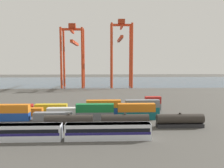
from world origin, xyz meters
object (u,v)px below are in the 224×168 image
object	(u,v)px
shipping_container_2	(53,116)
shipping_container_0	(10,117)
shipping_container_16	(119,107)
gantry_crane_west	(73,49)
freight_tank_row	(125,121)
gantry_crane_central	(121,47)
shipping_container_17	(153,107)
passenger_train	(63,131)

from	to	relation	value
shipping_container_2	shipping_container_0	bearing A→B (deg)	180.00
shipping_container_16	gantry_crane_west	xyz separation A→B (m)	(-27.95, 80.60, 26.33)
shipping_container_2	shipping_container_16	bearing A→B (deg)	31.86
shipping_container_0	gantry_crane_west	xyz separation A→B (m)	(7.80, 94.47, 26.33)
freight_tank_row	shipping_container_0	bearing A→B (deg)	165.68
gantry_crane_west	gantry_crane_central	xyz separation A→B (m)	(34.90, -0.14, 1.91)
shipping_container_2	shipping_container_16	xyz separation A→B (m)	(22.31, 13.87, 0.00)
shipping_container_17	gantry_crane_west	world-z (taller)	gantry_crane_west
shipping_container_16	gantry_crane_west	world-z (taller)	gantry_crane_west
passenger_train	gantry_crane_central	distance (m)	118.15
shipping_container_17	shipping_container_2	bearing A→B (deg)	-158.58
passenger_train	freight_tank_row	xyz separation A→B (m)	(15.71, 9.22, -0.18)
freight_tank_row	shipping_container_16	distance (m)	23.00
passenger_train	gantry_crane_central	xyz separation A→B (m)	(22.68, 112.67, 27.39)
shipping_container_17	passenger_train	bearing A→B (deg)	-131.79
freight_tank_row	gantry_crane_central	size ratio (longest dim) A/B	0.93
passenger_train	freight_tank_row	world-z (taller)	freight_tank_row
shipping_container_2	shipping_container_17	world-z (taller)	same
freight_tank_row	gantry_crane_west	size ratio (longest dim) A/B	0.99
freight_tank_row	gantry_crane_central	xyz separation A→B (m)	(6.97, 103.45, 27.57)
shipping_container_2	gantry_crane_west	xyz separation A→B (m)	(-5.64, 94.47, 26.33)
shipping_container_17	gantry_crane_west	distance (m)	94.18
freight_tank_row	gantry_crane_central	distance (m)	107.29
shipping_container_2	shipping_container_17	bearing A→B (deg)	21.42
gantry_crane_west	gantry_crane_central	world-z (taller)	gantry_crane_central
passenger_train	gantry_crane_west	world-z (taller)	gantry_crane_west
passenger_train	shipping_container_17	distance (m)	43.21
shipping_container_16	shipping_container_17	distance (m)	13.04
passenger_train	shipping_container_16	size ratio (longest dim) A/B	3.47
passenger_train	gantry_crane_west	bearing A→B (deg)	96.18
freight_tank_row	shipping_container_0	distance (m)	36.87
freight_tank_row	gantry_crane_west	distance (m)	110.32
gantry_crane_west	gantry_crane_central	distance (m)	34.95
freight_tank_row	shipping_container_16	size ratio (longest dim) A/B	3.71
passenger_train	shipping_container_2	world-z (taller)	passenger_train
passenger_train	freight_tank_row	size ratio (longest dim) A/B	0.94
shipping_container_0	gantry_crane_central	world-z (taller)	gantry_crane_central
freight_tank_row	shipping_container_2	distance (m)	24.09
passenger_train	shipping_container_16	distance (m)	35.86
passenger_train	freight_tank_row	bearing A→B (deg)	30.40
passenger_train	shipping_container_17	world-z (taller)	passenger_train
shipping_container_2	shipping_container_16	world-z (taller)	same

